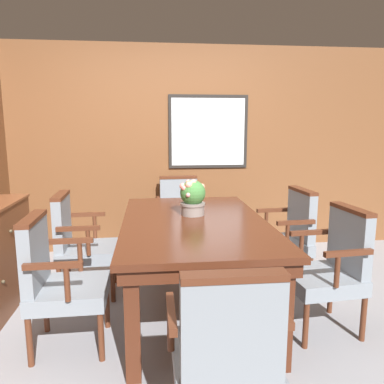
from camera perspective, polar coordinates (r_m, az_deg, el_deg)
ground_plane at (r=3.05m, az=-1.91°, el=-19.64°), size 14.00×14.00×0.00m
wall_back at (r=4.56m, az=-3.79°, el=6.45°), size 7.20×0.08×2.45m
dining_table at (r=3.03m, az=0.31°, el=-5.96°), size 1.13×1.89×0.77m
chair_head_near at (r=1.86m, az=5.21°, el=-23.00°), size 0.53×0.51×0.93m
chair_right_far at (r=3.68m, az=14.30°, el=-6.29°), size 0.54×0.55×0.93m
chair_head_far at (r=4.35m, az=-1.85°, el=-3.45°), size 0.55×0.53×0.93m
chair_right_near at (r=2.99m, az=20.46°, el=-10.43°), size 0.55×0.56×0.93m
chair_left_near at (r=2.75m, az=-19.85°, el=-12.26°), size 0.52×0.54×0.93m
chair_left_far at (r=3.52m, az=-16.85°, el=-7.17°), size 0.52×0.54×0.93m
potted_plant at (r=3.14m, az=0.10°, el=-0.77°), size 0.22×0.22×0.31m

